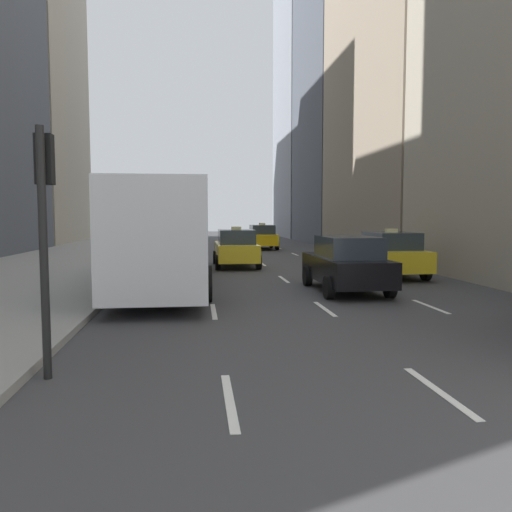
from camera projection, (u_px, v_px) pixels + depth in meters
The scene contains 9 objects.
sidewalk_left at pixel (65, 263), 24.33m from camera, with size 8.00×66.00×0.15m, color gray.
lane_markings at pixel (272, 271), 21.50m from camera, with size 5.72×56.00×0.01m.
building_row_right at pixel (391, 9), 32.19m from camera, with size 6.00×63.87×37.71m.
taxi_lead at pixel (236, 248), 23.09m from camera, with size 2.02×4.40×1.87m.
taxi_second at pixel (262, 237), 35.55m from camera, with size 2.02×4.40×1.87m.
taxi_third at pixel (389, 254), 19.32m from camera, with size 2.02×4.40×1.87m.
sedan_black_near at pixel (346, 264), 15.44m from camera, with size 2.02×4.43×1.72m.
city_bus at pixel (166, 233), 16.56m from camera, with size 2.80×11.61×3.25m.
traffic_light_pole at pixel (44, 211), 7.10m from camera, with size 0.24×0.42×3.60m.
Camera 1 is at (-0.59, 1.84, 2.34)m, focal length 35.00 mm.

